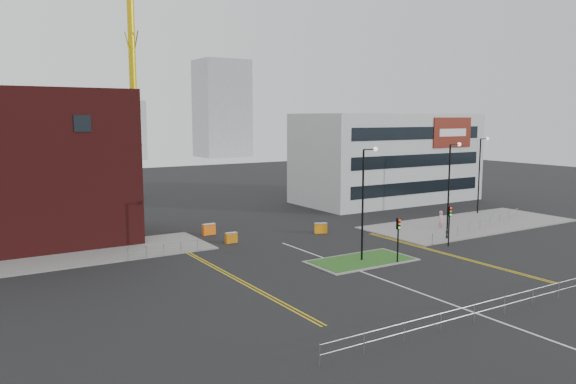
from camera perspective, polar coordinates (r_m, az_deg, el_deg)
name	(u,v)px	position (r m, az deg, el deg)	size (l,w,h in m)	color
ground	(415,291)	(38.97, 12.76, -9.79)	(200.00, 200.00, 0.00)	black
pavement_left	(40,260)	(50.04, -23.87, -6.30)	(28.00, 8.00, 0.12)	slate
pavement_right	(470,224)	(63.97, 18.02, -3.10)	(24.00, 10.00, 0.12)	slate
island_kerb	(362,261)	(45.95, 7.49, -6.93)	(8.60, 4.60, 0.08)	slate
grass_island	(362,260)	(45.95, 7.49, -6.91)	(8.00, 4.00, 0.12)	#204D19
office_block	(387,158)	(78.53, 10.04, 3.45)	(25.00, 12.20, 12.00)	#BBBEC0
tower_crane	(171,3)	(86.65, -11.84, 18.30)	(51.18, 15.71, 40.50)	gold
streetlamp_island	(365,195)	(45.05, 7.83, -0.26)	(1.46, 0.36, 9.18)	black
streetlamp_right_near	(451,183)	(54.78, 16.19, 0.90)	(1.46, 0.36, 9.18)	black
streetlamp_right_far	(481,169)	(70.55, 18.98, 2.22)	(1.46, 0.36, 9.18)	black
traffic_light_island	(398,232)	(45.20, 11.14, -3.97)	(0.28, 0.33, 3.65)	black
traffic_light_right	(449,218)	(52.21, 16.08, -2.58)	(0.28, 0.33, 3.65)	black
railing_front	(490,305)	(34.95, 19.83, -10.75)	(24.05, 0.05, 1.10)	gray
railing_left	(164,248)	(48.10, -12.51, -5.53)	(6.05, 0.05, 1.10)	gray
railing_right	(480,222)	(61.14, 18.93, -2.93)	(19.05, 5.05, 1.10)	gray
centre_line	(394,284)	(40.34, 10.74, -9.12)	(0.15, 30.00, 0.01)	silver
yellow_left_a	(227,275)	(41.84, -6.17, -8.42)	(0.12, 24.00, 0.01)	gold
yellow_left_b	(231,275)	(41.97, -5.79, -8.36)	(0.12, 24.00, 0.01)	gold
yellow_right_a	(446,254)	(49.61, 15.73, -6.11)	(0.12, 20.00, 0.01)	gold
yellow_right_b	(448,254)	(49.82, 15.97, -6.06)	(0.12, 20.00, 0.01)	gold
skyline_b	(96,130)	(160.50, -18.90, 5.93)	(24.00, 12.00, 16.00)	gray
skyline_c	(222,109)	(167.29, -6.72, 8.40)	(14.00, 12.00, 28.00)	gray
skyline_d	(19,138)	(167.39, -25.69, 4.96)	(30.00, 12.00, 12.00)	gray
pedestrian	(441,220)	(60.00, 15.30, -2.79)	(0.72, 0.47, 1.97)	pink
barrier_left	(209,229)	(56.00, -8.05, -3.72)	(1.33, 0.51, 1.10)	#FF660E
barrier_mid	(231,237)	(52.18, -5.80, -4.60)	(1.17, 0.43, 0.97)	#CA6D0B
barrier_right	(321,228)	(56.29, 3.35, -3.63)	(1.30, 0.88, 1.04)	orange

